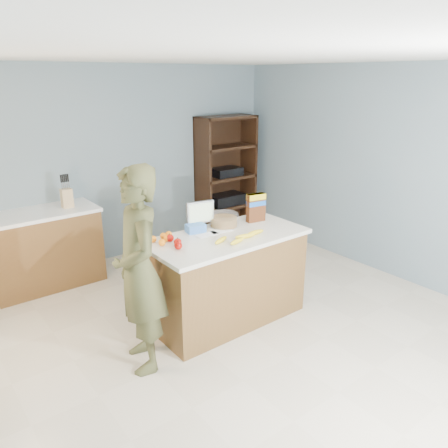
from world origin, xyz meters
TOP-DOWN VIEW (x-y plane):
  - floor at (0.00, 0.00)m, footprint 4.50×5.00m
  - walls at (0.00, 0.00)m, footprint 4.52×5.02m
  - counter_peninsula at (0.00, 0.30)m, footprint 1.56×0.76m
  - back_cabinet at (-1.20, 2.20)m, footprint 1.24×0.62m
  - shelving_unit at (1.55, 2.35)m, footprint 0.90×0.40m
  - person at (-1.01, 0.16)m, footprint 0.55×0.71m
  - knife_block at (-0.89, 2.17)m, footprint 0.12×0.10m
  - envelopes at (-0.06, 0.43)m, footprint 0.40×0.14m
  - bananas at (0.02, 0.14)m, footprint 0.59×0.22m
  - apples at (-0.54, 0.37)m, footprint 0.11×0.28m
  - oranges at (-0.56, 0.53)m, footprint 0.24×0.20m
  - blue_carton at (-0.19, 0.56)m, footprint 0.20×0.15m
  - salad_bowl at (0.14, 0.54)m, footprint 0.30×0.30m
  - tv at (-0.09, 0.61)m, footprint 0.28×0.12m
  - cereal_box at (0.50, 0.45)m, footprint 0.21×0.11m

SIDE VIEW (x-z plane):
  - floor at x=0.00m, z-range -0.01..0.01m
  - counter_peninsula at x=0.00m, z-range -0.03..0.87m
  - back_cabinet at x=-1.20m, z-range 0.00..0.90m
  - person at x=-1.01m, z-range 0.00..1.73m
  - shelving_unit at x=1.55m, z-range -0.04..1.76m
  - envelopes at x=-0.06m, z-range 0.90..0.90m
  - bananas at x=0.02m, z-range 0.90..0.94m
  - oranges at x=-0.56m, z-range 0.90..0.96m
  - apples at x=-0.54m, z-range 0.90..0.97m
  - blue_carton at x=-0.19m, z-range 0.90..0.98m
  - salad_bowl at x=0.14m, z-range 0.89..1.02m
  - knife_block at x=-0.89m, z-range 0.86..1.17m
  - tv at x=-0.09m, z-range 0.92..1.20m
  - cereal_box at x=0.50m, z-range 0.92..1.22m
  - walls at x=0.00m, z-range 0.40..2.91m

